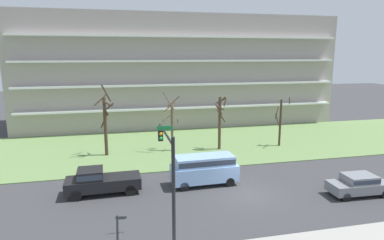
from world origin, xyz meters
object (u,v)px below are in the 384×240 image
Objects in this scene: tree_left at (172,123)px; van_blue_near_left at (204,168)px; tree_far_left at (105,122)px; sedan_gray_center_left at (359,184)px; tree_right at (280,121)px; tree_center at (220,120)px; traffic_signal_mast at (168,167)px; pickup_black_center_right at (100,181)px.

tree_left reaches higher than van_blue_near_left.
tree_far_left reaches higher than sedan_gray_center_left.
van_blue_near_left is (0.93, -9.77, -1.63)m from tree_left.
tree_far_left reaches higher than tree_right.
tree_right is (6.95, -0.17, -0.39)m from tree_center.
tree_right is at bearing -4.12° from tree_left.
traffic_signal_mast is at bearing -116.23° from tree_center.
sedan_gray_center_left is (10.46, -4.50, -0.52)m from van_blue_near_left.
traffic_signal_mast is (-14.46, -2.96, 3.45)m from sedan_gray_center_left.
traffic_signal_mast is at bearing -132.70° from tree_right.
tree_left is 1.17× the size of pickup_black_center_right.
tree_center is 15.16m from sedan_gray_center_left.
traffic_signal_mast is (-15.10, -16.37, 1.45)m from tree_right.
tree_center is 1.10× the size of van_blue_near_left.
tree_center is 6.97m from tree_right.
pickup_black_center_right reaches higher than sedan_gray_center_left.
tree_left is (6.74, 0.19, -0.49)m from tree_far_left.
tree_left is 17.55m from traffic_signal_mast.
tree_left reaches higher than sedan_gray_center_left.
tree_far_left is 23.11m from sedan_gray_center_left.
tree_far_left reaches higher than pickup_black_center_right.
sedan_gray_center_left is (6.31, -13.58, -2.39)m from tree_center.
tree_right is 0.90× the size of traffic_signal_mast.
traffic_signal_mast is at bearing -166.17° from sedan_gray_center_left.
traffic_signal_mast reaches higher than tree_center.
tree_far_left is at bearing -178.42° from tree_left.
tree_center is 1.29× the size of sedan_gray_center_left.
van_blue_near_left is at bearing -114.58° from tree_center.
tree_right is 21.11m from pickup_black_center_right.
tree_far_left is 1.35× the size of pickup_black_center_right.
van_blue_near_left is at bearing 61.82° from traffic_signal_mast.
tree_left is at bearing 172.23° from tree_center.
traffic_signal_mast is (3.95, -7.46, 3.30)m from pickup_black_center_right.
tree_left is 1.11× the size of tree_center.
tree_left reaches higher than pickup_black_center_right.
traffic_signal_mast is (3.67, -17.05, 0.81)m from tree_far_left.
tree_far_left is 1.40× the size of van_blue_near_left.
pickup_black_center_right is (-12.10, -9.08, -2.25)m from tree_center.
traffic_signal_mast reaches higher than tree_right.
tree_left is 1.13× the size of tree_right.
traffic_signal_mast is (-8.15, -16.54, 1.06)m from tree_center.
tree_far_left reaches higher than tree_center.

